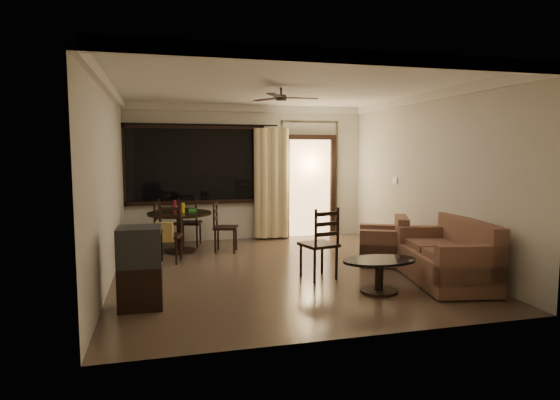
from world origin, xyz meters
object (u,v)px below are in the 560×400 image
object	(u,v)px
dining_chair_south	(168,244)
coffee_table	(379,270)
dining_table	(180,221)
dining_chair_west	(148,236)
dining_chair_north	(190,231)
armchair	(386,245)
side_chair	(319,257)
dining_chair_east	(225,237)
tv_cabinet	(140,267)
sofa	(450,258)

from	to	relation	value
dining_chair_south	coffee_table	bearing A→B (deg)	-26.54
dining_table	dining_chair_south	size ratio (longest dim) A/B	1.23
dining_chair_west	dining_chair_south	world-z (taller)	same
dining_chair_west	dining_chair_north	bearing A→B (deg)	124.85
dining_chair_west	armchair	bearing A→B (deg)	77.34
coffee_table	side_chair	xyz separation A→B (m)	(-0.54, 0.84, 0.02)
armchair	dining_chair_west	bearing A→B (deg)	176.00
dining_table	side_chair	distance (m)	3.04
side_chair	armchair	bearing A→B (deg)	-171.69
dining_chair_east	coffee_table	xyz separation A→B (m)	(1.62, -2.99, 0.01)
tv_cabinet	armchair	size ratio (longest dim) A/B	0.96
dining_chair_north	side_chair	xyz separation A→B (m)	(1.68, -2.87, 0.03)
sofa	side_chair	world-z (taller)	side_chair
dining_chair_south	side_chair	size ratio (longest dim) A/B	0.90
armchair	side_chair	distance (m)	1.47
armchair	sofa	bearing A→B (deg)	-51.14
tv_cabinet	coffee_table	bearing A→B (deg)	-1.36
side_chair	dining_table	bearing A→B (deg)	-65.77
sofa	side_chair	bearing A→B (deg)	167.73
dining_chair_south	tv_cabinet	world-z (taller)	tv_cabinet
tv_cabinet	dining_chair_east	bearing A→B (deg)	65.47
dining_table	dining_chair_east	bearing A→B (deg)	-15.47
sofa	armchair	xyz separation A→B (m)	(-0.33, 1.26, -0.03)
tv_cabinet	sofa	xyz separation A→B (m)	(4.16, -0.01, -0.13)
dining_chair_east	dining_chair_north	xyz separation A→B (m)	(-0.60, 0.72, 0.00)
armchair	dining_table	bearing A→B (deg)	174.86
dining_chair_south	tv_cabinet	bearing A→B (deg)	-83.61
tv_cabinet	armchair	bearing A→B (deg)	19.62
side_chair	dining_chair_west	bearing A→B (deg)	-60.77
dining_chair_west	dining_chair_north	world-z (taller)	same
dining_table	tv_cabinet	size ratio (longest dim) A/B	1.21
dining_chair_south	sofa	world-z (taller)	dining_chair_south
dining_chair_east	coffee_table	bearing A→B (deg)	-136.12
sofa	dining_chair_west	bearing A→B (deg)	151.64
armchair	coffee_table	world-z (taller)	armchair
dining_table	dining_chair_north	size ratio (longest dim) A/B	1.23
coffee_table	dining_chair_east	bearing A→B (deg)	118.49
coffee_table	side_chair	world-z (taller)	side_chair
dining_chair_east	sofa	bearing A→B (deg)	-120.38
dining_chair_north	coffee_table	world-z (taller)	dining_chair_north
tv_cabinet	coffee_table	distance (m)	3.02
dining_table	armchair	distance (m)	3.73
dining_chair_east	tv_cabinet	bearing A→B (deg)	169.34
dining_chair_west	tv_cabinet	bearing A→B (deg)	15.21
dining_chair_west	coffee_table	world-z (taller)	dining_chair_west
tv_cabinet	dining_chair_west	bearing A→B (deg)	91.34
dining_chair_west	tv_cabinet	xyz separation A→B (m)	(-0.01, -3.28, 0.20)
dining_table	dining_chair_north	bearing A→B (deg)	67.40
tv_cabinet	coffee_table	world-z (taller)	tv_cabinet
dining_table	tv_cabinet	world-z (taller)	tv_cabinet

